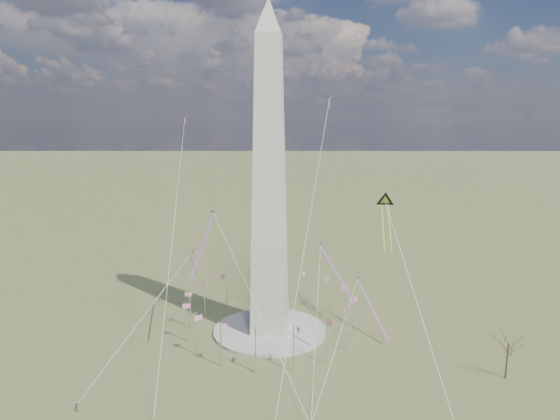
# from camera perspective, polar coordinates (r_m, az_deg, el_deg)

# --- Properties ---
(ground) EXTENTS (2000.00, 2000.00, 0.00)m
(ground) POSITION_cam_1_polar(r_m,az_deg,el_deg) (163.63, -1.16, -13.73)
(ground) COLOR #546231
(ground) RESTS_ON ground
(plaza) EXTENTS (36.00, 36.00, 0.80)m
(plaza) POSITION_cam_1_polar(r_m,az_deg,el_deg) (163.47, -1.16, -13.60)
(plaza) COLOR #B5AEA6
(plaza) RESTS_ON ground
(washington_monument) EXTENTS (15.56, 15.56, 100.00)m
(washington_monument) POSITION_cam_1_polar(r_m,az_deg,el_deg) (150.37, -1.23, 3.17)
(washington_monument) COLOR beige
(washington_monument) RESTS_ON plaza
(flagpole_ring) EXTENTS (54.40, 54.40, 13.00)m
(flagpole_ring) POSITION_cam_1_polar(r_m,az_deg,el_deg) (160.77, -1.17, -11.36)
(flagpole_ring) COLOR silver
(flagpole_ring) RESTS_ON ground
(tree_near) EXTENTS (8.35, 8.35, 14.61)m
(tree_near) POSITION_cam_1_polar(r_m,az_deg,el_deg) (145.61, 24.67, -13.46)
(tree_near) COLOR #403126
(tree_near) RESTS_ON ground
(person_west) EXTENTS (1.14, 1.08, 1.87)m
(person_west) POSITION_cam_1_polar(r_m,az_deg,el_deg) (133.41, -22.19, -20.13)
(person_west) COLOR gray
(person_west) RESTS_ON ground
(kite_delta_black) EXTENTS (6.86, 18.60, 15.61)m
(kite_delta_black) POSITION_cam_1_polar(r_m,az_deg,el_deg) (165.08, 11.94, 0.70)
(kite_delta_black) COLOR black
(kite_delta_black) RESTS_ON ground
(kite_diamond_purple) EXTENTS (1.79, 3.15, 9.80)m
(kite_diamond_purple) POSITION_cam_1_polar(r_m,az_deg,el_deg) (170.36, -9.98, -5.06)
(kite_diamond_purple) COLOR #341768
(kite_diamond_purple) RESTS_ON ground
(kite_streamer_left) EXTENTS (11.35, 16.45, 12.99)m
(kite_streamer_left) POSITION_cam_1_polar(r_m,az_deg,el_deg) (145.21, 6.00, -6.28)
(kite_streamer_left) COLOR red
(kite_streamer_left) RESTS_ON ground
(kite_streamer_mid) EXTENTS (2.21, 23.39, 16.06)m
(kite_streamer_mid) POSITION_cam_1_polar(r_m,az_deg,el_deg) (148.67, -8.50, -2.77)
(kite_streamer_mid) COLOR red
(kite_streamer_mid) RESTS_ON ground
(kite_streamer_right) EXTENTS (10.17, 19.16, 14.22)m
(kite_streamer_right) POSITION_cam_1_polar(r_m,az_deg,el_deg) (164.21, 10.01, -10.02)
(kite_streamer_right) COLOR red
(kite_streamer_right) RESTS_ON ground
(kite_small_red) EXTENTS (1.31, 2.07, 4.59)m
(kite_small_red) POSITION_cam_1_polar(r_m,az_deg,el_deg) (196.91, -10.78, 10.42)
(kite_small_red) COLOR red
(kite_small_red) RESTS_ON ground
(kite_small_white) EXTENTS (1.28, 2.12, 4.92)m
(kite_small_white) POSITION_cam_1_polar(r_m,az_deg,el_deg) (188.26, 5.70, 12.46)
(kite_small_white) COLOR silver
(kite_small_white) RESTS_ON ground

